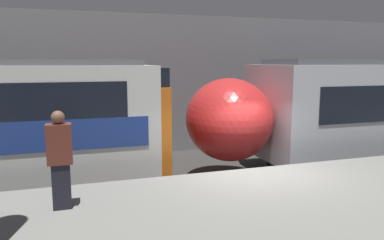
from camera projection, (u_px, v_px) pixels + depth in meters
name	position (u px, v px, depth m)	size (l,w,h in m)	color
ground_plane	(250.00, 217.00, 8.35)	(120.00, 120.00, 0.00)	#33302D
platform	(312.00, 238.00, 6.15)	(40.00, 4.49, 1.13)	slate
station_rear_barrier	(172.00, 84.00, 14.24)	(50.00, 0.15, 5.17)	gray
person_waiting	(60.00, 158.00, 5.82)	(0.38, 0.24, 1.56)	black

